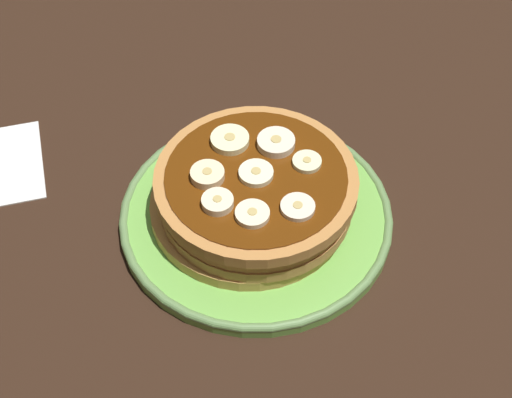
{
  "coord_description": "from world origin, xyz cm",
  "views": [
    {
      "loc": [
        -13.38,
        -43.09,
        56.23
      ],
      "look_at": [
        0.0,
        0.0,
        3.11
      ],
      "focal_mm": 53.28,
      "sensor_mm": 36.0,
      "label": 1
    }
  ],
  "objects_px": {
    "banana_slice_0": "(256,175)",
    "banana_slice_4": "(298,208)",
    "banana_slice_3": "(252,214)",
    "plate": "(256,215)",
    "banana_slice_7": "(276,143)",
    "banana_slice_6": "(218,202)",
    "banana_slice_1": "(308,165)",
    "banana_slice_2": "(230,140)",
    "banana_slice_5": "(207,175)",
    "pancake_stack": "(255,194)"
  },
  "relations": [
    {
      "from": "banana_slice_0",
      "to": "banana_slice_4",
      "type": "xyz_separation_m",
      "value": [
        0.02,
        -0.05,
        -0.0
      ]
    },
    {
      "from": "banana_slice_0",
      "to": "banana_slice_3",
      "type": "bearing_deg",
      "value": -111.36
    },
    {
      "from": "plate",
      "to": "banana_slice_7",
      "type": "relative_size",
      "value": 7.36
    },
    {
      "from": "banana_slice_0",
      "to": "banana_slice_6",
      "type": "relative_size",
      "value": 1.12
    },
    {
      "from": "plate",
      "to": "banana_slice_3",
      "type": "relative_size",
      "value": 8.64
    },
    {
      "from": "banana_slice_3",
      "to": "banana_slice_1",
      "type": "bearing_deg",
      "value": 32.06
    },
    {
      "from": "banana_slice_2",
      "to": "banana_slice_5",
      "type": "relative_size",
      "value": 1.18
    },
    {
      "from": "pancake_stack",
      "to": "banana_slice_0",
      "type": "relative_size",
      "value": 6.24
    },
    {
      "from": "banana_slice_5",
      "to": "banana_slice_7",
      "type": "xyz_separation_m",
      "value": [
        0.07,
        0.02,
        -0.0
      ]
    },
    {
      "from": "plate",
      "to": "pancake_stack",
      "type": "xyz_separation_m",
      "value": [
        -0.0,
        0.0,
        0.03
      ]
    },
    {
      "from": "banana_slice_0",
      "to": "banana_slice_2",
      "type": "distance_m",
      "value": 0.05
    },
    {
      "from": "banana_slice_5",
      "to": "banana_slice_6",
      "type": "relative_size",
      "value": 1.09
    },
    {
      "from": "banana_slice_1",
      "to": "banana_slice_6",
      "type": "distance_m",
      "value": 0.09
    },
    {
      "from": "banana_slice_2",
      "to": "plate",
      "type": "bearing_deg",
      "value": -76.77
    },
    {
      "from": "banana_slice_0",
      "to": "banana_slice_6",
      "type": "height_order",
      "value": "banana_slice_6"
    },
    {
      "from": "banana_slice_6",
      "to": "banana_slice_7",
      "type": "xyz_separation_m",
      "value": [
        0.07,
        0.05,
        0.0
      ]
    },
    {
      "from": "pancake_stack",
      "to": "banana_slice_2",
      "type": "bearing_deg",
      "value": 103.05
    },
    {
      "from": "banana_slice_1",
      "to": "banana_slice_0",
      "type": "bearing_deg",
      "value": 178.13
    },
    {
      "from": "pancake_stack",
      "to": "banana_slice_5",
      "type": "relative_size",
      "value": 6.39
    },
    {
      "from": "banana_slice_1",
      "to": "banana_slice_6",
      "type": "height_order",
      "value": "banana_slice_6"
    },
    {
      "from": "banana_slice_3",
      "to": "banana_slice_6",
      "type": "height_order",
      "value": "banana_slice_6"
    },
    {
      "from": "plate",
      "to": "pancake_stack",
      "type": "height_order",
      "value": "pancake_stack"
    },
    {
      "from": "pancake_stack",
      "to": "banana_slice_1",
      "type": "relative_size",
      "value": 7.36
    },
    {
      "from": "banana_slice_0",
      "to": "banana_slice_5",
      "type": "distance_m",
      "value": 0.04
    },
    {
      "from": "pancake_stack",
      "to": "banana_slice_3",
      "type": "xyz_separation_m",
      "value": [
        -0.02,
        -0.04,
        0.03
      ]
    },
    {
      "from": "banana_slice_2",
      "to": "banana_slice_3",
      "type": "xyz_separation_m",
      "value": [
        -0.01,
        -0.09,
        -0.0
      ]
    },
    {
      "from": "banana_slice_1",
      "to": "banana_slice_3",
      "type": "xyz_separation_m",
      "value": [
        -0.06,
        -0.04,
        0.0
      ]
    },
    {
      "from": "plate",
      "to": "banana_slice_4",
      "type": "relative_size",
      "value": 8.6
    },
    {
      "from": "banana_slice_2",
      "to": "banana_slice_3",
      "type": "height_order",
      "value": "banana_slice_2"
    },
    {
      "from": "banana_slice_6",
      "to": "banana_slice_0",
      "type": "bearing_deg",
      "value": 27.41
    },
    {
      "from": "banana_slice_4",
      "to": "banana_slice_6",
      "type": "relative_size",
      "value": 1.08
    },
    {
      "from": "banana_slice_3",
      "to": "banana_slice_2",
      "type": "bearing_deg",
      "value": 86.23
    },
    {
      "from": "banana_slice_4",
      "to": "banana_slice_7",
      "type": "relative_size",
      "value": 0.86
    },
    {
      "from": "banana_slice_5",
      "to": "banana_slice_3",
      "type": "bearing_deg",
      "value": -64.91
    },
    {
      "from": "banana_slice_5",
      "to": "banana_slice_6",
      "type": "xyz_separation_m",
      "value": [
        0.0,
        -0.03,
        -0.0
      ]
    },
    {
      "from": "banana_slice_0",
      "to": "banana_slice_3",
      "type": "distance_m",
      "value": 0.05
    },
    {
      "from": "plate",
      "to": "banana_slice_4",
      "type": "xyz_separation_m",
      "value": [
        0.02,
        -0.05,
        0.06
      ]
    },
    {
      "from": "pancake_stack",
      "to": "banana_slice_4",
      "type": "distance_m",
      "value": 0.06
    },
    {
      "from": "banana_slice_2",
      "to": "banana_slice_4",
      "type": "xyz_separation_m",
      "value": [
        0.03,
        -0.09,
        -0.0
      ]
    },
    {
      "from": "pancake_stack",
      "to": "banana_slice_1",
      "type": "height_order",
      "value": "banana_slice_1"
    },
    {
      "from": "pancake_stack",
      "to": "banana_slice_7",
      "type": "relative_size",
      "value": 5.56
    },
    {
      "from": "pancake_stack",
      "to": "banana_slice_3",
      "type": "relative_size",
      "value": 6.53
    },
    {
      "from": "banana_slice_1",
      "to": "banana_slice_7",
      "type": "distance_m",
      "value": 0.04
    },
    {
      "from": "banana_slice_4",
      "to": "banana_slice_6",
      "type": "height_order",
      "value": "banana_slice_6"
    },
    {
      "from": "banana_slice_0",
      "to": "banana_slice_4",
      "type": "relative_size",
      "value": 1.04
    },
    {
      "from": "banana_slice_4",
      "to": "banana_slice_7",
      "type": "bearing_deg",
      "value": 85.53
    },
    {
      "from": "banana_slice_3",
      "to": "banana_slice_4",
      "type": "xyz_separation_m",
      "value": [
        0.04,
        -0.0,
        -0.0
      ]
    },
    {
      "from": "banana_slice_0",
      "to": "banana_slice_1",
      "type": "distance_m",
      "value": 0.05
    },
    {
      "from": "pancake_stack",
      "to": "plate",
      "type": "bearing_deg",
      "value": -64.78
    },
    {
      "from": "banana_slice_2",
      "to": "banana_slice_7",
      "type": "height_order",
      "value": "same"
    }
  ]
}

